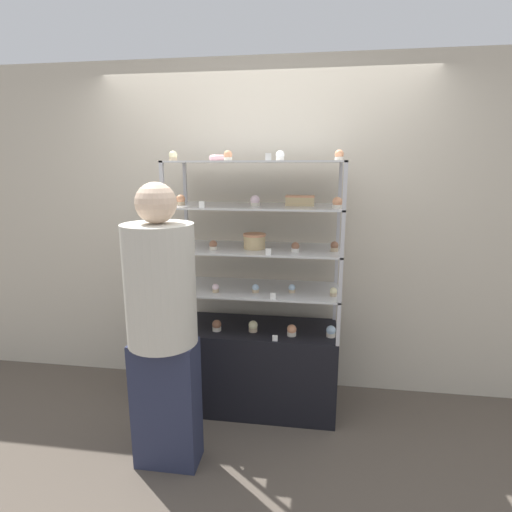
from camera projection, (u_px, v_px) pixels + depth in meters
name	position (u px, v px, depth m)	size (l,w,h in m)	color
ground_plane	(256.00, 404.00, 3.10)	(20.00, 20.00, 0.00)	brown
back_wall	(263.00, 231.00, 3.20)	(8.00, 0.05, 2.60)	beige
display_base	(256.00, 366.00, 3.03)	(1.19, 0.50, 0.64)	black
display_riser_lower	(256.00, 291.00, 2.90)	(1.19, 0.50, 0.30)	#B7B7BC
display_riser_middle	(256.00, 250.00, 2.84)	(1.19, 0.50, 0.30)	#B7B7BC
display_riser_upper	(256.00, 208.00, 2.77)	(1.19, 0.50, 0.30)	#B7B7BC
display_riser_top	(256.00, 164.00, 2.70)	(1.19, 0.50, 0.30)	#B7B7BC
layer_cake_centerpiece	(254.00, 241.00, 2.80)	(0.16, 0.16, 0.11)	#DBBC84
sheet_cake_frosted	(300.00, 200.00, 2.76)	(0.20, 0.12, 0.07)	#DBBC84
cupcake_0	(182.00, 322.00, 2.96)	(0.07, 0.07, 0.08)	white
cupcake_1	(217.00, 326.00, 2.89)	(0.07, 0.07, 0.08)	beige
cupcake_2	(253.00, 326.00, 2.87)	(0.07, 0.07, 0.08)	#CCB28C
cupcake_3	(292.00, 330.00, 2.80)	(0.07, 0.07, 0.08)	beige
cupcake_4	(331.00, 331.00, 2.78)	(0.07, 0.07, 0.08)	beige
price_tag_0	(275.00, 338.00, 2.71)	(0.04, 0.00, 0.04)	white
cupcake_5	(181.00, 284.00, 2.89)	(0.05, 0.05, 0.06)	#CCB28C
cupcake_6	(216.00, 288.00, 2.80)	(0.05, 0.05, 0.06)	#CCB28C
cupcake_7	(255.00, 288.00, 2.79)	(0.05, 0.05, 0.06)	#CCB28C
cupcake_8	(292.00, 289.00, 2.79)	(0.05, 0.05, 0.06)	#CCB28C
cupcake_9	(333.00, 292.00, 2.72)	(0.05, 0.05, 0.06)	#CCB28C
price_tag_1	(273.00, 296.00, 2.65)	(0.04, 0.00, 0.04)	white
cupcake_10	(177.00, 244.00, 2.78)	(0.05, 0.05, 0.07)	beige
cupcake_11	(213.00, 245.00, 2.75)	(0.05, 0.05, 0.07)	beige
cupcake_12	(295.00, 247.00, 2.68)	(0.05, 0.05, 0.07)	white
cupcake_13	(334.00, 247.00, 2.71)	(0.05, 0.05, 0.07)	#CCB28C
price_tag_2	(268.00, 252.00, 2.59)	(0.04, 0.00, 0.04)	white
cupcake_14	(181.00, 200.00, 2.78)	(0.06, 0.06, 0.07)	#CCB28C
cupcake_15	(255.00, 201.00, 2.72)	(0.06, 0.06, 0.07)	beige
cupcake_16	(337.00, 203.00, 2.56)	(0.06, 0.06, 0.07)	beige
price_tag_3	(202.00, 205.00, 2.59)	(0.04, 0.00, 0.04)	white
cupcake_17	(173.00, 156.00, 2.68)	(0.06, 0.06, 0.07)	#CCB28C
cupcake_18	(228.00, 156.00, 2.61)	(0.06, 0.06, 0.07)	beige
cupcake_19	(280.00, 156.00, 2.63)	(0.06, 0.06, 0.07)	white
cupcake_20	(339.00, 155.00, 2.50)	(0.06, 0.06, 0.07)	beige
price_tag_4	(268.00, 157.00, 2.46)	(0.04, 0.00, 0.04)	white
donut_glazed	(219.00, 158.00, 2.73)	(0.13, 0.13, 0.04)	#EFB2BC
customer_figure	(162.00, 323.00, 2.31)	(0.40, 0.40, 1.72)	#282D47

